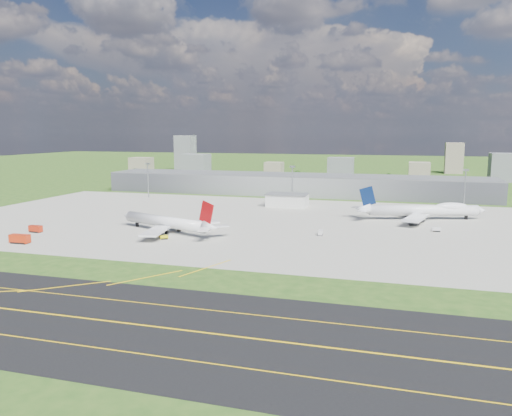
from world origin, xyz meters
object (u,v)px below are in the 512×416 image
(airliner_red_twin, at_px, (168,223))
(fire_truck, at_px, (20,239))
(crash_tender, at_px, (36,229))
(van_white_near, at_px, (320,233))
(airliner_blue_quad, at_px, (423,210))
(van_white_far, at_px, (436,230))
(tug_yellow, at_px, (164,237))

(airliner_red_twin, bearing_deg, fire_truck, 58.80)
(crash_tender, distance_m, van_white_near, 139.11)
(airliner_blue_quad, height_order, van_white_far, airliner_blue_quad)
(fire_truck, distance_m, tug_yellow, 62.80)
(van_white_far, bearing_deg, fire_truck, -162.19)
(airliner_blue_quad, xyz_separation_m, van_white_far, (5.09, -34.39, -4.17))
(crash_tender, height_order, van_white_far, crash_tender)
(tug_yellow, xyz_separation_m, van_white_far, (121.14, 53.60, 0.19))
(crash_tender, height_order, van_white_near, crash_tender)
(fire_truck, xyz_separation_m, van_white_near, (124.91, 54.75, -0.77))
(crash_tender, relative_size, van_white_near, 1.42)
(airliner_blue_quad, relative_size, tug_yellow, 17.40)
(crash_tender, height_order, tug_yellow, crash_tender)
(airliner_red_twin, relative_size, airliner_blue_quad, 0.88)
(van_white_near, bearing_deg, fire_truck, 109.20)
(van_white_near, bearing_deg, crash_tender, 99.02)
(airliner_blue_quad, height_order, van_white_near, airliner_blue_quad)
(fire_truck, height_order, van_white_far, fire_truck)
(airliner_red_twin, relative_size, tug_yellow, 15.25)
(fire_truck, xyz_separation_m, van_white_far, (178.52, 79.10, -0.86))
(crash_tender, distance_m, van_white_far, 197.24)
(crash_tender, relative_size, tug_yellow, 1.65)
(tug_yellow, bearing_deg, crash_tender, 147.20)
(fire_truck, height_order, tug_yellow, fire_truck)
(fire_truck, bearing_deg, airliner_blue_quad, 32.02)
(airliner_red_twin, relative_size, crash_tender, 9.27)
(airliner_red_twin, distance_m, van_white_near, 74.17)
(fire_truck, distance_m, van_white_near, 136.38)
(tug_yellow, relative_size, van_white_near, 0.87)
(airliner_blue_quad, bearing_deg, fire_truck, -162.81)
(fire_truck, relative_size, van_white_far, 2.11)
(crash_tender, bearing_deg, airliner_blue_quad, 30.91)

